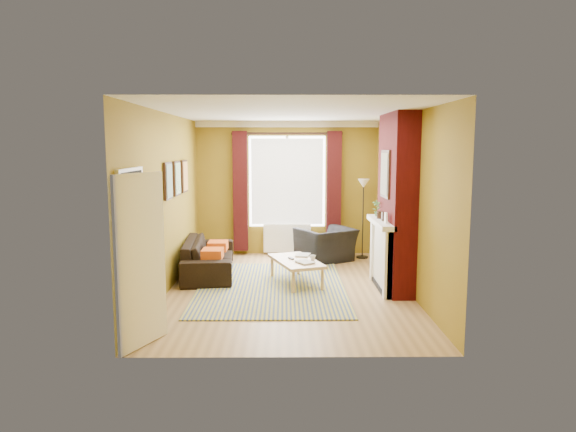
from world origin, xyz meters
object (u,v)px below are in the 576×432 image
object	(u,v)px
wicker_stool	(328,250)
floor_lamp	(363,196)
sofa	(209,257)
armchair	(326,245)
coffee_table	(296,262)

from	to	relation	value
wicker_stool	floor_lamp	world-z (taller)	floor_lamp
sofa	armchair	xyz separation A→B (m)	(2.19, 1.01, 0.02)
sofa	wicker_stool	distance (m)	2.52
wicker_stool	floor_lamp	size ratio (longest dim) A/B	0.25
sofa	floor_lamp	size ratio (longest dim) A/B	1.32
sofa	coffee_table	world-z (taller)	sofa
wicker_stool	floor_lamp	bearing A→B (deg)	12.51
floor_lamp	coffee_table	bearing A→B (deg)	-125.25
sofa	floor_lamp	world-z (taller)	floor_lamp
armchair	floor_lamp	size ratio (longest dim) A/B	0.63
armchair	coffee_table	distance (m)	1.82
coffee_table	wicker_stool	world-z (taller)	coffee_table
wicker_stool	floor_lamp	xyz separation A→B (m)	(0.72, 0.16, 1.08)
armchair	floor_lamp	distance (m)	1.27
coffee_table	wicker_stool	xyz separation A→B (m)	(0.69, 1.84, -0.16)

